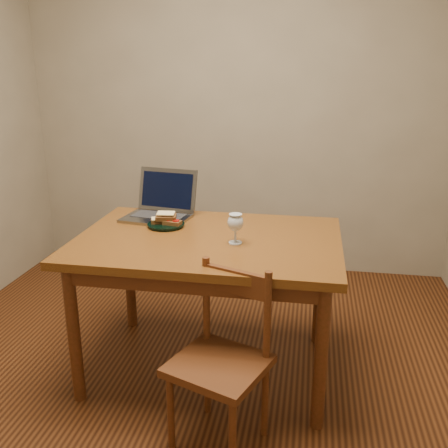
% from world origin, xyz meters
% --- Properties ---
extents(floor, '(3.20, 3.20, 0.02)m').
position_xyz_m(floor, '(0.00, 0.00, -0.01)').
color(floor, black).
rests_on(floor, ground).
extents(back_wall, '(3.20, 0.02, 2.60)m').
position_xyz_m(back_wall, '(0.00, 1.61, 1.30)').
color(back_wall, gray).
rests_on(back_wall, floor).
extents(table, '(1.30, 0.90, 0.74)m').
position_xyz_m(table, '(0.09, 0.12, 0.65)').
color(table, '#4C210C').
rests_on(table, floor).
extents(chair, '(0.47, 0.46, 0.39)m').
position_xyz_m(chair, '(0.25, -0.40, 0.42)').
color(chair, '#3F240D').
rests_on(chair, floor).
extents(plate, '(0.20, 0.20, 0.02)m').
position_xyz_m(plate, '(-0.17, 0.25, 0.75)').
color(plate, black).
rests_on(plate, table).
extents(sandwich_cheese, '(0.11, 0.08, 0.03)m').
position_xyz_m(sandwich_cheese, '(-0.20, 0.26, 0.77)').
color(sandwich_cheese, '#381E0C').
rests_on(sandwich_cheese, plate).
extents(sandwich_tomato, '(0.10, 0.07, 0.03)m').
position_xyz_m(sandwich_tomato, '(-0.13, 0.24, 0.77)').
color(sandwich_tomato, '#381E0C').
rests_on(sandwich_tomato, plate).
extents(sandwich_top, '(0.12, 0.08, 0.03)m').
position_xyz_m(sandwich_top, '(-0.17, 0.25, 0.80)').
color(sandwich_top, '#381E0C').
rests_on(sandwich_top, plate).
extents(milk_glass, '(0.08, 0.08, 0.15)m').
position_xyz_m(milk_glass, '(0.23, 0.06, 0.81)').
color(milk_glass, white).
rests_on(milk_glass, table).
extents(laptop, '(0.40, 0.37, 0.25)m').
position_xyz_m(laptop, '(-0.25, 0.43, 0.81)').
color(laptop, slate).
rests_on(laptop, table).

